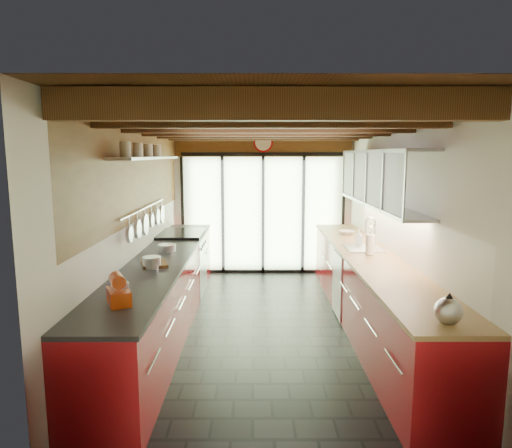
% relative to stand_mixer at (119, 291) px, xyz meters
% --- Properties ---
extents(ground, '(5.50, 5.50, 0.00)m').
position_rel_stand_mixer_xyz_m(ground, '(1.27, 1.81, -1.02)').
color(ground, black).
rests_on(ground, ground).
extents(room_shell, '(5.50, 5.50, 5.50)m').
position_rel_stand_mixer_xyz_m(room_shell, '(1.27, 1.81, 0.63)').
color(room_shell, silver).
rests_on(room_shell, ground).
extents(ceiling_beams, '(3.14, 5.06, 4.90)m').
position_rel_stand_mixer_xyz_m(ceiling_beams, '(1.27, 2.18, 1.44)').
color(ceiling_beams, '#593316').
rests_on(ceiling_beams, ground).
extents(glass_door, '(2.95, 0.10, 2.90)m').
position_rel_stand_mixer_xyz_m(glass_door, '(1.27, 4.50, 0.64)').
color(glass_door, '#C6EAAD').
rests_on(glass_door, ground).
extents(left_counter, '(0.68, 5.00, 0.92)m').
position_rel_stand_mixer_xyz_m(left_counter, '(-0.01, 1.81, -0.56)').
color(left_counter, '#A11219').
rests_on(left_counter, ground).
extents(range_stove, '(0.66, 0.90, 0.97)m').
position_rel_stand_mixer_xyz_m(range_stove, '(-0.01, 3.26, -0.55)').
color(range_stove, silver).
rests_on(range_stove, ground).
extents(right_counter, '(0.68, 5.00, 0.92)m').
position_rel_stand_mixer_xyz_m(right_counter, '(2.54, 1.81, -0.56)').
color(right_counter, '#A11219').
rests_on(right_counter, ground).
extents(sink_assembly, '(0.45, 0.52, 0.43)m').
position_rel_stand_mixer_xyz_m(sink_assembly, '(2.56, 2.21, -0.06)').
color(sink_assembly, silver).
rests_on(sink_assembly, right_counter).
extents(upper_cabinets_right, '(0.34, 3.00, 3.00)m').
position_rel_stand_mixer_xyz_m(upper_cabinets_right, '(2.70, 2.11, 0.83)').
color(upper_cabinets_right, silver).
rests_on(upper_cabinets_right, ground).
extents(left_wall_fixtures, '(0.28, 2.60, 0.96)m').
position_rel_stand_mixer_xyz_m(left_wall_fixtures, '(-0.20, 2.06, 0.78)').
color(left_wall_fixtures, silver).
rests_on(left_wall_fixtures, ground).
extents(stand_mixer, '(0.27, 0.33, 0.26)m').
position_rel_stand_mixer_xyz_m(stand_mixer, '(0.00, 0.00, 0.00)').
color(stand_mixer, '#CC3E10').
rests_on(stand_mixer, left_counter).
extents(pot_large, '(0.20, 0.20, 0.12)m').
position_rel_stand_mixer_xyz_m(pot_large, '(0.00, 1.20, -0.04)').
color(pot_large, silver).
rests_on(pot_large, left_counter).
extents(pot_small, '(0.29, 0.29, 0.09)m').
position_rel_stand_mixer_xyz_m(pot_small, '(0.00, 2.07, -0.06)').
color(pot_small, silver).
rests_on(pot_small, left_counter).
extents(cutting_board, '(0.37, 0.44, 0.03)m').
position_rel_stand_mixer_xyz_m(cutting_board, '(0.00, 1.33, -0.09)').
color(cutting_board, brown).
rests_on(cutting_board, left_counter).
extents(kettle, '(0.25, 0.28, 0.24)m').
position_rel_stand_mixer_xyz_m(kettle, '(2.54, -0.44, 0.00)').
color(kettle, silver).
rests_on(kettle, right_counter).
extents(paper_towel, '(0.12, 0.12, 0.30)m').
position_rel_stand_mixer_xyz_m(paper_towel, '(2.54, 1.85, 0.02)').
color(paper_towel, white).
rests_on(paper_towel, right_counter).
extents(soap_bottle, '(0.11, 0.12, 0.21)m').
position_rel_stand_mixer_xyz_m(soap_bottle, '(2.54, 2.47, 0.00)').
color(soap_bottle, silver).
rests_on(soap_bottle, right_counter).
extents(bowl, '(0.26, 0.26, 0.06)m').
position_rel_stand_mixer_xyz_m(bowl, '(2.54, 3.29, -0.07)').
color(bowl, silver).
rests_on(bowl, right_counter).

